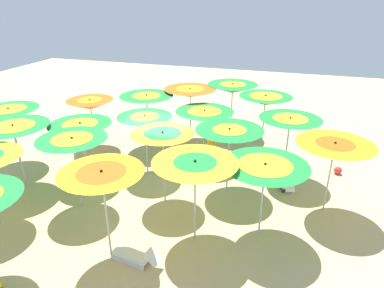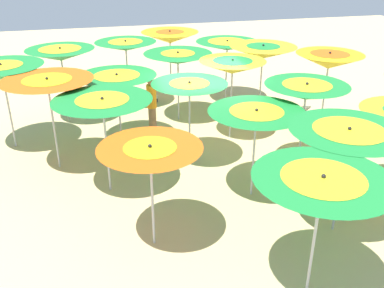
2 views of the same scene
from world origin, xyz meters
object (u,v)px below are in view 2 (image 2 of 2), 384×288
(beach_umbrella_5, at_px, (61,54))
(lounger_0, at_px, (148,97))
(beach_umbrella_3, at_px, (150,157))
(beach_umbrella_4, at_px, (322,188))
(beach_umbrella_11, at_px, (178,58))
(beach_umbrella_8, at_px, (256,118))
(beach_ball, at_px, (101,87))
(beach_umbrella_10, at_px, (126,46))
(beach_umbrella_18, at_px, (329,61))
(beach_umbrella_16, at_px, (227,46))
(beach_umbrella_9, at_px, (348,138))
(beach_umbrella_6, at_px, (117,80))
(beachgoer_0, at_px, (152,104))
(beach_umbrella_2, at_px, (103,106))
(beach_umbrella_15, at_px, (170,37))
(lounger_1, at_px, (309,120))
(beach_umbrella_0, at_px, (2,72))
(beach_umbrella_7, at_px, (189,89))
(beach_umbrella_12, at_px, (232,67))
(beach_umbrella_1, at_px, (48,87))
(beach_umbrella_17, at_px, (263,52))
(beach_umbrella_13, at_px, (306,92))

(beach_umbrella_5, xyz_separation_m, lounger_0, (1.16, -2.84, -2.03))
(beach_umbrella_3, distance_m, beach_umbrella_4, 3.05)
(beach_umbrella_11, bearing_deg, beach_umbrella_8, -172.41)
(beach_ball, bearing_deg, beach_umbrella_10, -154.06)
(beach_umbrella_5, xyz_separation_m, beach_umbrella_18, (-2.85, -7.66, 0.04))
(beach_umbrella_10, height_order, beach_umbrella_16, beach_umbrella_10)
(beach_umbrella_4, xyz_separation_m, beach_umbrella_9, (1.50, -1.38, 0.02))
(beach_umbrella_6, xyz_separation_m, beach_umbrella_9, (-5.36, -3.90, 0.18))
(beach_umbrella_3, relative_size, beachgoer_0, 1.25)
(beach_umbrella_2, relative_size, beach_umbrella_15, 1.00)
(beach_umbrella_10, relative_size, beach_ball, 8.20)
(lounger_1, xyz_separation_m, beach_ball, (5.22, 6.41, -0.05))
(beach_umbrella_0, xyz_separation_m, beach_umbrella_16, (2.26, -7.17, -0.14))
(beach_umbrella_0, bearing_deg, beach_umbrella_6, -98.91)
(beach_umbrella_0, bearing_deg, beach_umbrella_18, -97.56)
(beach_umbrella_7, bearing_deg, beach_umbrella_12, -50.11)
(beach_umbrella_10, bearing_deg, beach_ball, 25.94)
(beach_umbrella_3, height_order, beach_umbrella_5, beach_umbrella_5)
(beach_umbrella_1, bearing_deg, beach_umbrella_8, -119.42)
(lounger_1, bearing_deg, beach_umbrella_9, -13.79)
(beach_umbrella_17, relative_size, beach_ball, 8.47)
(beach_umbrella_4, distance_m, beach_umbrella_9, 2.04)
(beach_umbrella_3, height_order, beach_umbrella_6, beach_umbrella_3)
(beach_umbrella_6, xyz_separation_m, lounger_0, (3.27, -1.30, -1.71))
(beach_umbrella_3, height_order, lounger_0, beach_umbrella_3)
(beach_umbrella_12, relative_size, beach_umbrella_13, 1.02)
(beach_umbrella_12, bearing_deg, beach_umbrella_11, 34.25)
(beach_umbrella_7, distance_m, beach_umbrella_11, 3.13)
(beach_umbrella_8, height_order, lounger_0, beach_umbrella_8)
(beach_umbrella_5, bearing_deg, beach_umbrella_16, -83.76)
(lounger_1, bearing_deg, beach_umbrella_16, -137.14)
(beach_umbrella_8, xyz_separation_m, lounger_1, (3.54, -3.34, -1.78))
(beach_umbrella_5, bearing_deg, beach_umbrella_0, 137.53)
(beach_umbrella_15, bearing_deg, beachgoer_0, 160.84)
(beach_umbrella_1, bearing_deg, beach_umbrella_7, -99.66)
(beach_umbrella_6, relative_size, beach_umbrella_10, 0.94)
(beach_umbrella_4, bearing_deg, beach_umbrella_1, 36.77)
(beach_umbrella_8, xyz_separation_m, beach_umbrella_11, (5.04, 0.67, 0.11))
(beach_umbrella_8, xyz_separation_m, beach_umbrella_13, (0.86, -1.62, 0.18))
(beach_umbrella_10, xyz_separation_m, beach_umbrella_16, (-0.44, -3.54, -0.08))
(beachgoer_0, bearing_deg, beach_umbrella_17, -69.85)
(beach_umbrella_3, xyz_separation_m, beach_umbrella_10, (8.08, -0.40, 0.23))
(beach_umbrella_18, height_order, lounger_0, beach_umbrella_18)
(lounger_0, xyz_separation_m, lounger_1, (-3.39, -4.77, -0.02))
(beach_umbrella_10, bearing_deg, beach_umbrella_1, 151.48)
(beach_umbrella_5, bearing_deg, beach_umbrella_9, -143.92)
(beach_umbrella_12, height_order, beach_umbrella_16, beach_umbrella_12)
(beach_umbrella_3, bearing_deg, beach_umbrella_17, -37.61)
(beach_umbrella_18, bearing_deg, beach_umbrella_4, 149.53)
(beach_umbrella_0, xyz_separation_m, lounger_0, (2.79, -4.34, -2.02))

